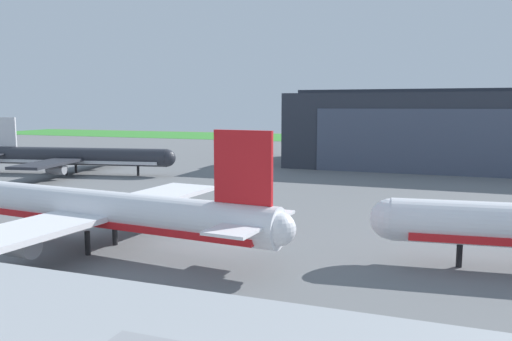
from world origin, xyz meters
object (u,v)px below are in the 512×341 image
airliner_near_right (88,209)px  stair_truck (230,182)px  airliner_far_right (77,157)px  maintenance_hangar (444,129)px

airliner_near_right → stair_truck: size_ratio=10.19×
airliner_far_right → airliner_near_right: 63.29m
maintenance_hangar → airliner_near_right: maintenance_hangar is taller
airliner_far_right → stair_truck: bearing=-6.9°
maintenance_hangar → stair_truck: maintenance_hangar is taller
airliner_far_right → stair_truck: 39.51m
maintenance_hangar → stair_truck: 63.50m
airliner_near_right → stair_truck: bearing=92.6°
airliner_near_right → stair_truck: (-1.99, 43.37, -3.26)m
airliner_near_right → maintenance_hangar: bearing=69.0°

